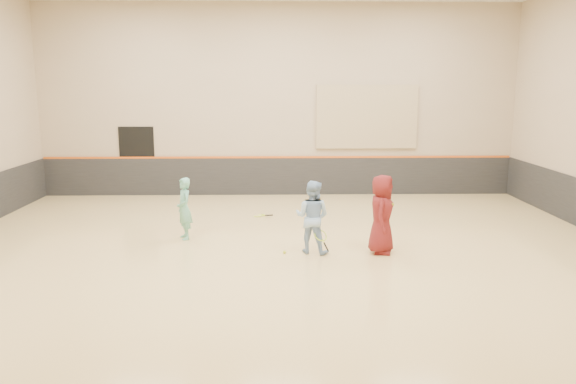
{
  "coord_description": "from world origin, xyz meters",
  "views": [
    {
      "loc": [
        -0.1,
        -11.85,
        3.5
      ],
      "look_at": [
        0.18,
        0.4,
        1.15
      ],
      "focal_mm": 35.0,
      "sensor_mm": 36.0,
      "label": 1
    }
  ],
  "objects_px": {
    "girl": "(184,209)",
    "young_man": "(382,214)",
    "instructor": "(312,217)",
    "spare_racket": "(259,213)"
  },
  "relations": [
    {
      "from": "girl",
      "to": "spare_racket",
      "type": "distance_m",
      "value": 2.84
    },
    {
      "from": "spare_racket",
      "to": "young_man",
      "type": "bearing_deg",
      "value": -52.06
    },
    {
      "from": "girl",
      "to": "instructor",
      "type": "relative_size",
      "value": 0.92
    },
    {
      "from": "girl",
      "to": "spare_racket",
      "type": "xyz_separation_m",
      "value": [
        1.65,
        2.22,
        -0.64
      ]
    },
    {
      "from": "instructor",
      "to": "young_man",
      "type": "distance_m",
      "value": 1.45
    },
    {
      "from": "instructor",
      "to": "young_man",
      "type": "relative_size",
      "value": 0.93
    },
    {
      "from": "young_man",
      "to": "spare_racket",
      "type": "xyz_separation_m",
      "value": [
        -2.66,
        3.41,
        -0.76
      ]
    },
    {
      "from": "girl",
      "to": "young_man",
      "type": "distance_m",
      "value": 4.47
    },
    {
      "from": "young_man",
      "to": "instructor",
      "type": "bearing_deg",
      "value": 103.62
    },
    {
      "from": "young_man",
      "to": "spare_racket",
      "type": "bearing_deg",
      "value": 53.58
    }
  ]
}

